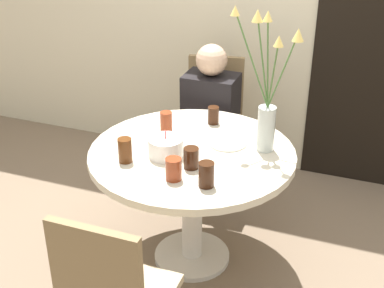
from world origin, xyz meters
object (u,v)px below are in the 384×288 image
at_px(side_plate, 228,143).
at_px(drink_glass_5, 206,175).
at_px(chair_left_flank, 214,116).
at_px(drink_glass_0, 166,123).
at_px(drink_glass_3, 213,115).
at_px(drink_glass_4, 174,169).
at_px(birthday_cake, 166,147).
at_px(drink_glass_2, 125,150).
at_px(flower_vase, 267,101).
at_px(drink_glass_1, 191,158).
at_px(person_woman, 210,127).

bearing_deg(side_plate, drink_glass_5, -85.44).
bearing_deg(chair_left_flank, drink_glass_0, -103.71).
height_order(drink_glass_3, drink_glass_4, drink_glass_4).
relative_size(birthday_cake, drink_glass_2, 1.42).
height_order(flower_vase, drink_glass_3, flower_vase).
bearing_deg(chair_left_flank, birthday_cake, -97.20).
height_order(flower_vase, drink_glass_2, flower_vase).
bearing_deg(flower_vase, drink_glass_2, -148.12).
bearing_deg(drink_glass_5, drink_glass_1, 133.06).
bearing_deg(person_woman, flower_vase, -49.07).
height_order(side_plate, drink_glass_1, drink_glass_1).
distance_m(birthday_cake, drink_glass_0, 0.27).
bearing_deg(drink_glass_4, flower_vase, 54.60).
bearing_deg(drink_glass_3, side_plate, -54.47).
relative_size(side_plate, drink_glass_5, 1.70).
xyz_separation_m(drink_glass_2, drink_glass_4, (0.29, -0.07, -0.01)).
bearing_deg(drink_glass_2, drink_glass_3, 65.46).
distance_m(chair_left_flank, person_woman, 0.16).
distance_m(flower_vase, drink_glass_4, 0.61).
distance_m(drink_glass_2, drink_glass_5, 0.47).
distance_m(birthday_cake, drink_glass_2, 0.21).
height_order(drink_glass_1, drink_glass_2, drink_glass_2).
bearing_deg(person_woman, drink_glass_1, -77.14).
bearing_deg(drink_glass_0, chair_left_flank, 87.59).
xyz_separation_m(birthday_cake, flower_vase, (0.45, 0.26, 0.22)).
bearing_deg(side_plate, drink_glass_3, 125.53).
xyz_separation_m(drink_glass_1, drink_glass_4, (-0.04, -0.13, 0.00)).
distance_m(drink_glass_2, drink_glass_4, 0.30).
relative_size(drink_glass_2, drink_glass_3, 1.25).
xyz_separation_m(drink_glass_1, drink_glass_5, (0.13, -0.14, 0.01)).
relative_size(drink_glass_1, drink_glass_3, 1.05).
distance_m(drink_glass_1, drink_glass_3, 0.53).
xyz_separation_m(chair_left_flank, drink_glass_3, (0.17, -0.52, 0.25)).
xyz_separation_m(flower_vase, person_woman, (-0.49, 0.57, -0.48)).
bearing_deg(side_plate, drink_glass_1, -106.37).
bearing_deg(chair_left_flank, flower_vase, -65.43).
relative_size(flower_vase, side_plate, 3.57).
height_order(drink_glass_0, drink_glass_5, drink_glass_0).
distance_m(drink_glass_1, person_woman, 0.96).
bearing_deg(drink_glass_3, drink_glass_5, -73.95).
bearing_deg(birthday_cake, side_plate, 43.53).
bearing_deg(person_woman, drink_glass_2, -97.63).
bearing_deg(drink_glass_5, person_woman, 107.81).
relative_size(side_plate, person_woman, 0.20).
bearing_deg(person_woman, drink_glass_5, -72.19).
xyz_separation_m(flower_vase, drink_glass_4, (-0.33, -0.46, -0.22)).
distance_m(birthday_cake, drink_glass_5, 0.36).
height_order(drink_glass_2, drink_glass_4, drink_glass_2).
relative_size(chair_left_flank, flower_vase, 1.22).
height_order(chair_left_flank, drink_glass_3, chair_left_flank).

